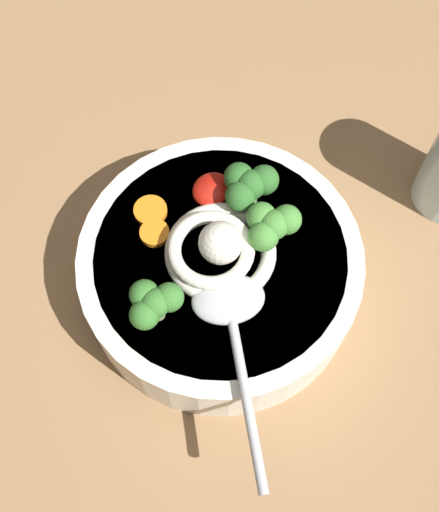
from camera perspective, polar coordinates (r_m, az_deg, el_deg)
name	(u,v)px	position (r cm, az deg, el deg)	size (l,w,h in cm)	color
table_slab	(192,267)	(60.91, -2.58, -1.01)	(97.72, 97.72, 3.03)	#936D47
soup_bowl	(220,271)	(55.42, 0.00, -1.37)	(24.58, 24.58, 6.32)	silver
noodle_pile	(217,250)	(51.46, -0.20, 0.56)	(10.35, 10.15, 4.16)	silver
soup_spoon	(231,315)	(49.73, 1.07, -5.43)	(13.43, 15.54, 1.60)	#B7B7BC
chili_sauce_dollop	(212,190)	(54.87, -0.72, 6.10)	(3.63, 3.27, 1.63)	#B2190F
broccoli_floret_rear	(153,303)	(48.74, -6.08, -4.27)	(4.69, 4.03, 3.71)	#7A9E60
broccoli_floret_beside_noodles	(248,185)	(53.15, 2.67, 6.51)	(5.12, 4.40, 4.05)	#7A9E60
broccoli_floret_left	(271,225)	(51.39, 4.75, 2.86)	(4.98, 4.28, 3.93)	#7A9E60
carrot_slice_center	(155,233)	(53.61, -5.97, 2.10)	(2.56, 2.56, 0.57)	orange
carrot_slice_extra_a	(150,211)	(54.75, -6.35, 4.15)	(2.93, 2.93, 0.52)	orange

